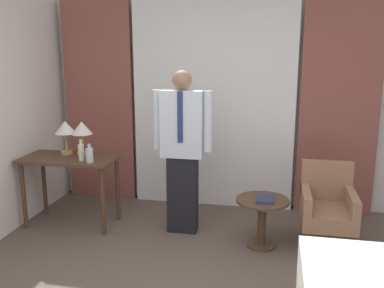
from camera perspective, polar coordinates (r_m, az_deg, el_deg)
The scene contains 13 objects.
wall_back at distance 5.43m, azimuth 2.99°, elevation 5.99°, with size 10.00×0.06×2.70m.
curtain_sheer_center at distance 5.31m, azimuth 2.78°, elevation 5.18°, with size 2.00×0.06×2.58m.
curtain_drape_left at distance 5.72m, azimuth -12.26°, elevation 5.47°, with size 0.91×0.06×2.58m.
curtain_drape_right at distance 5.30m, azimuth 19.01°, elevation 4.48°, with size 0.91×0.06×2.58m.
desk at distance 5.00m, azimuth -15.93°, elevation -3.21°, with size 1.06×0.56×0.79m.
table_lamp_left at distance 5.07m, azimuth -16.53°, elevation 1.87°, with size 0.24×0.24×0.39m.
table_lamp_right at distance 4.98m, azimuth -14.47°, elevation 1.80°, with size 0.24×0.24×0.39m.
bottle_near_edge at distance 4.77m, azimuth -14.57°, elevation -1.04°, with size 0.06×0.06×0.23m.
bottle_by_lamp at distance 4.68m, azimuth -13.51°, elevation -1.40°, with size 0.08×0.08×0.20m.
person at distance 4.55m, azimuth -1.28°, elevation -0.32°, with size 0.64×0.21×1.77m.
armchair at distance 4.65m, azimuth 17.53°, elevation -9.09°, with size 0.52×0.64×0.83m.
side_table at distance 4.43m, azimuth 9.32°, elevation -9.24°, with size 0.53×0.53×0.51m.
book at distance 4.34m, azimuth 9.72°, elevation -7.25°, with size 0.17×0.24×0.03m.
Camera 1 is at (0.77, -2.67, 2.01)m, focal length 40.00 mm.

